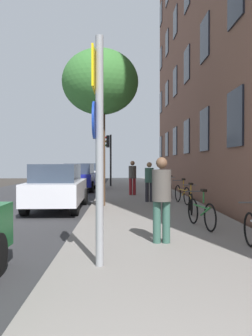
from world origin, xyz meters
The scene contains 17 objects.
ground_plane centered at (-2.40, 15.00, 0.00)m, with size 41.80×41.80×0.00m, color #332D28.
road_asphalt centered at (-4.50, 15.00, 0.01)m, with size 7.00×38.00×0.01m, color #2D2D30.
sidewalk centered at (1.10, 15.00, 0.06)m, with size 4.20×38.00×0.12m, color gray.
sign_post centered at (-0.26, 4.41, 2.10)m, with size 0.16×0.60×3.46m.
traffic_light centered at (-0.64, 21.95, 2.47)m, with size 0.43×0.24×3.42m.
tree_near centered at (-0.64, 11.63, 4.52)m, with size 2.75×2.75×5.64m.
bicycle_1 centered at (2.02, 7.39, 0.48)m, with size 0.45×1.66×0.94m.
bicycle_2 centered at (2.27, 9.79, 0.49)m, with size 0.44×1.67×0.94m.
bicycle_3 centered at (2.45, 12.19, 0.50)m, with size 0.43×1.71×0.96m.
bicycle_4 centered at (2.38, 14.59, 0.51)m, with size 0.42×1.68×0.99m.
bicycle_5 centered at (2.41, 16.99, 0.47)m, with size 0.42×1.59×0.90m.
pedestrian_0 centered at (0.88, 5.85, 1.07)m, with size 0.53×0.53×1.66m.
pedestrian_1 centered at (1.24, 12.78, 1.02)m, with size 0.46×0.46×1.58m.
pedestrian_2 centered at (0.68, 15.66, 1.06)m, with size 0.43×0.43×1.64m.
car_1 centered at (-2.13, 11.27, 0.84)m, with size 1.86×4.31×1.62m.
car_2 centered at (-2.30, 19.61, 0.84)m, with size 1.87×4.15×1.62m.
car_3 centered at (-2.30, 27.94, 0.84)m, with size 1.80×4.18×1.62m.
Camera 1 is at (0.06, -0.70, 1.68)m, focal length 36.34 mm.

